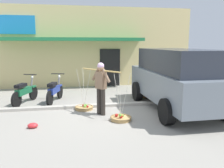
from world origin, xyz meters
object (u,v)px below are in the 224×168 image
fruit_basket_right_side (121,118)px  motorcycle_nearest_shop (25,92)px  fruit_vendor (101,85)px  plastic_litter_bag (33,125)px  motorcycle_second_in_row (55,91)px  wooden_crate (144,94)px  fruit_basket_left_side (84,107)px  parked_truck (177,77)px

fruit_basket_right_side → motorcycle_nearest_shop: bearing=141.1°
fruit_vendor → plastic_litter_bag: fruit_vendor is taller
fruit_basket_right_side → motorcycle_second_in_row: size_ratio=0.82×
fruit_vendor → wooden_crate: size_ratio=3.85×
fruit_vendor → motorcycle_second_in_row: (-1.58, 1.92, -0.52)m
fruit_basket_left_side → motorcycle_nearest_shop: fruit_basket_left_side is taller
motorcycle_nearest_shop → parked_truck: bearing=-17.9°
fruit_basket_left_side → fruit_basket_right_side: same height
wooden_crate → fruit_basket_left_side: bearing=-152.0°
parked_truck → fruit_basket_right_side: bearing=-158.6°
fruit_vendor → plastic_litter_bag: size_ratio=6.05×
fruit_basket_right_side → plastic_litter_bag: (-2.52, -0.19, -0.01)m
fruit_basket_right_side → wooden_crate: fruit_basket_right_side is taller
fruit_basket_right_side → parked_truck: bearing=21.4°
fruit_basket_left_side → motorcycle_second_in_row: 1.67m
fruit_vendor → fruit_basket_right_side: fruit_vendor is taller
fruit_basket_right_side → fruit_basket_left_side: bearing=126.4°
fruit_basket_right_side → plastic_litter_bag: bearing=-175.6°
plastic_litter_bag → motorcycle_second_in_row: bearing=81.2°
fruit_basket_left_side → plastic_litter_bag: fruit_basket_left_side is taller
fruit_basket_left_side → plastic_litter_bag: size_ratio=5.18×
fruit_basket_right_side → wooden_crate: bearing=59.3°
fruit_basket_left_side → fruit_basket_right_side: 1.71m
motorcycle_nearest_shop → plastic_litter_bag: bearing=-76.2°
parked_truck → fruit_basket_left_side: bearing=170.5°
fruit_basket_left_side → fruit_vendor: bearing=-53.6°
motorcycle_second_in_row → plastic_litter_bag: (-0.43, -2.80, -0.38)m
fruit_basket_right_side → plastic_litter_bag: 2.52m
motorcycle_second_in_row → parked_truck: bearing=-22.6°
motorcycle_second_in_row → wooden_crate: motorcycle_second_in_row is taller
motorcycle_nearest_shop → motorcycle_second_in_row: same height
fruit_vendor → motorcycle_nearest_shop: 3.33m
fruit_basket_left_side → motorcycle_second_in_row: (-1.07, 1.23, 0.38)m
motorcycle_nearest_shop → wooden_crate: 4.87m
motorcycle_nearest_shop → fruit_vendor: bearing=-35.1°
fruit_basket_right_side → motorcycle_nearest_shop: 4.12m
wooden_crate → parked_truck: bearing=-75.8°
motorcycle_second_in_row → plastic_litter_bag: 2.86m
motorcycle_nearest_shop → plastic_litter_bag: size_ratio=6.22×
motorcycle_second_in_row → fruit_basket_right_side: bearing=-51.4°
motorcycle_second_in_row → plastic_litter_bag: size_ratio=6.36×
fruit_vendor → fruit_basket_left_side: (-0.51, 0.69, -0.90)m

